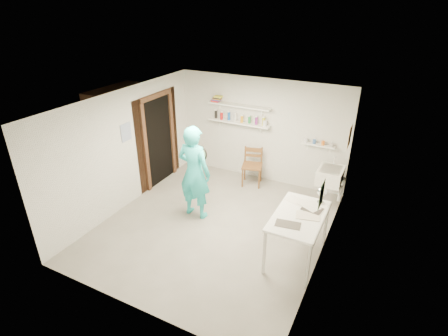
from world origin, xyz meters
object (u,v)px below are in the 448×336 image
at_px(belfast_sink, 330,175).
at_px(wooden_chair, 252,166).
at_px(work_table, 297,237).
at_px(desk_lamp, 322,191).
at_px(man, 194,173).
at_px(wall_clock, 199,153).

xyz_separation_m(belfast_sink, wooden_chair, (-1.76, 0.14, -0.23)).
bearing_deg(work_table, desk_lamp, 67.58).
height_order(wooden_chair, work_table, wooden_chair).
bearing_deg(desk_lamp, man, -176.62).
xyz_separation_m(belfast_sink, wall_clock, (-2.28, -1.31, 0.55)).
bearing_deg(man, belfast_sink, -143.22).
xyz_separation_m(wooden_chair, work_table, (1.65, -2.04, -0.05)).
relative_size(wooden_chair, desk_lamp, 5.95).
height_order(man, wall_clock, man).
bearing_deg(desk_lamp, work_table, -112.42).
height_order(belfast_sink, wooden_chair, wooden_chair).
height_order(man, wooden_chair, man).
distance_m(belfast_sink, man, 2.75).
relative_size(wall_clock, desk_lamp, 2.12).
distance_m(wooden_chair, work_table, 2.62).
bearing_deg(man, desk_lamp, -173.83).
xyz_separation_m(wall_clock, wooden_chair, (0.52, 1.45, -0.78)).
relative_size(wooden_chair, work_table, 0.74).
bearing_deg(wooden_chair, desk_lamp, -54.86).
xyz_separation_m(belfast_sink, man, (-2.27, -1.53, 0.24)).
height_order(belfast_sink, desk_lamp, desk_lamp).
bearing_deg(wall_clock, man, -84.41).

